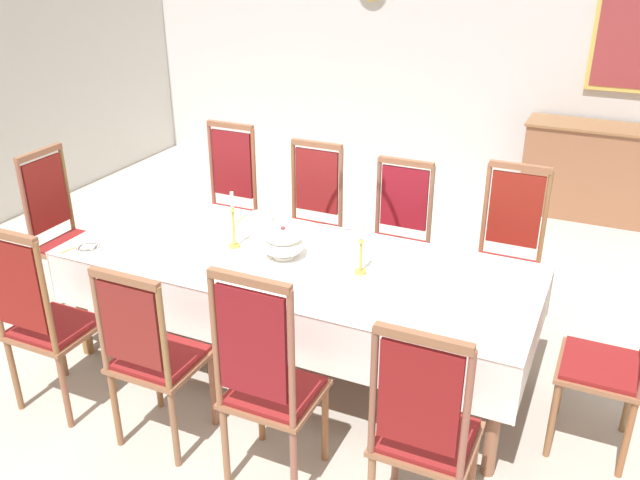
{
  "coord_description": "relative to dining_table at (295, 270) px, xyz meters",
  "views": [
    {
      "loc": [
        1.65,
        -3.4,
        2.57
      ],
      "look_at": [
        0.16,
        -0.13,
        0.91
      ],
      "focal_mm": 38.07,
      "sensor_mm": 36.0,
      "label": 1
    }
  ],
  "objects": [
    {
      "name": "ground",
      "position": [
        0.0,
        0.15,
        -0.71
      ],
      "size": [
        7.2,
        7.1,
        0.04
      ],
      "primitive_type": "cube",
      "color": "#BCB3A5"
    },
    {
      "name": "back_wall",
      "position": [
        0.0,
        3.74,
        0.82
      ],
      "size": [
        7.2,
        0.08,
        3.01
      ],
      "primitive_type": "cube",
      "color": "silver",
      "rests_on": "ground"
    },
    {
      "name": "dining_table",
      "position": [
        0.0,
        0.0,
        0.0
      ],
      "size": [
        2.85,
        1.1,
        0.75
      ],
      "color": "olive",
      "rests_on": "ground"
    },
    {
      "name": "tablecloth",
      "position": [
        0.0,
        0.0,
        -0.01
      ],
      "size": [
        2.87,
        1.12,
        0.34
      ],
      "color": "white",
      "rests_on": "dining_table"
    },
    {
      "name": "chair_south_a",
      "position": [
        -1.09,
        -0.96,
        -0.08
      ],
      "size": [
        0.44,
        0.42,
        1.18
      ],
      "color": "#8F6241",
      "rests_on": "ground"
    },
    {
      "name": "chair_north_a",
      "position": [
        -1.09,
        0.96,
        -0.07
      ],
      "size": [
        0.44,
        0.42,
        1.21
      ],
      "rotation": [
        0.0,
        0.0,
        3.14
      ],
      "color": "brown",
      "rests_on": "ground"
    },
    {
      "name": "chair_south_b",
      "position": [
        -0.36,
        -0.95,
        -0.11
      ],
      "size": [
        0.44,
        0.42,
        1.09
      ],
      "color": "#97603D",
      "rests_on": "ground"
    },
    {
      "name": "chair_north_b",
      "position": [
        -0.36,
        0.96,
        -0.09
      ],
      "size": [
        0.44,
        0.42,
        1.15
      ],
      "rotation": [
        0.0,
        0.0,
        3.14
      ],
      "color": "#955139",
      "rests_on": "ground"
    },
    {
      "name": "chair_south_c",
      "position": [
        0.33,
        -0.96,
        -0.07
      ],
      "size": [
        0.44,
        0.42,
        1.23
      ],
      "color": "#986039",
      "rests_on": "ground"
    },
    {
      "name": "chair_north_c",
      "position": [
        0.33,
        0.95,
        -0.11
      ],
      "size": [
        0.44,
        0.42,
        1.11
      ],
      "rotation": [
        0.0,
        0.0,
        3.14
      ],
      "color": "#95643B",
      "rests_on": "ground"
    },
    {
      "name": "chair_south_d",
      "position": [
        1.1,
        -0.96,
        -0.09
      ],
      "size": [
        0.44,
        0.42,
        1.15
      ],
      "color": "#965E45",
      "rests_on": "ground"
    },
    {
      "name": "chair_north_d",
      "position": [
        1.1,
        0.96,
        -0.08
      ],
      "size": [
        0.44,
        0.42,
        1.19
      ],
      "rotation": [
        0.0,
        0.0,
        3.14
      ],
      "color": "brown",
      "rests_on": "ground"
    },
    {
      "name": "chair_head_west",
      "position": [
        -1.83,
        0.0,
        -0.08
      ],
      "size": [
        0.42,
        0.44,
        1.19
      ],
      "rotation": [
        0.0,
        0.0,
        -1.57
      ],
      "color": "brown",
      "rests_on": "ground"
    },
    {
      "name": "chair_head_east",
      "position": [
        1.83,
        0.0,
        -0.08
      ],
      "size": [
        0.42,
        0.44,
        1.19
      ],
      "rotation": [
        0.0,
        0.0,
        1.57
      ],
      "color": "#8D5C3A",
      "rests_on": "ground"
    },
    {
      "name": "soup_tureen",
      "position": [
        -0.08,
        0.0,
        0.17
      ],
      "size": [
        0.25,
        0.25,
        0.2
      ],
      "color": "white",
      "rests_on": "tablecloth"
    },
    {
      "name": "candlestick_west",
      "position": [
        -0.42,
        -0.0,
        0.22
      ],
      "size": [
        0.07,
        0.07,
        0.37
      ],
      "color": "gold",
      "rests_on": "tablecloth"
    },
    {
      "name": "candlestick_east",
      "position": [
        0.42,
        0.0,
        0.2
      ],
      "size": [
        0.07,
        0.07,
        0.32
      ],
      "color": "gold",
      "rests_on": "tablecloth"
    },
    {
      "name": "bowl_near_left",
      "position": [
        -1.21,
        -0.43,
        0.09
      ],
      "size": [
        0.15,
        0.15,
        0.03
      ],
      "color": "white",
      "rests_on": "tablecloth"
    },
    {
      "name": "bowl_near_right",
      "position": [
        -0.49,
        0.43,
        0.1
      ],
      "size": [
        0.19,
        0.19,
        0.04
      ],
      "color": "white",
      "rests_on": "tablecloth"
    },
    {
      "name": "spoon_primary",
      "position": [
        -1.31,
        -0.4,
        0.08
      ],
      "size": [
        0.06,
        0.17,
        0.01
      ],
      "rotation": [
        0.0,
        0.0,
        -0.25
      ],
      "color": "gold",
      "rests_on": "tablecloth"
    },
    {
      "name": "spoon_secondary",
      "position": [
        -0.61,
        0.45,
        0.08
      ],
      "size": [
        0.03,
        0.18,
        0.01
      ],
      "rotation": [
        0.0,
        0.0,
        0.08
      ],
      "color": "gold",
      "rests_on": "tablecloth"
    },
    {
      "name": "sideboard",
      "position": [
        1.53,
        3.42,
        -0.23
      ],
      "size": [
        1.44,
        0.48,
        0.9
      ],
      "rotation": [
        0.0,
        0.0,
        3.14
      ],
      "color": "#8F5B3F",
      "rests_on": "ground"
    }
  ]
}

